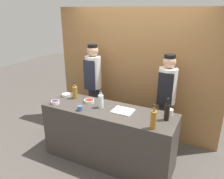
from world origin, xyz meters
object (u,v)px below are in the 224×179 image
object	(u,v)px
cup_cream	(170,112)
bottle_soy	(167,112)
chef_left	(94,85)
chef_right	(166,99)
cutting_board	(123,111)
sauce_bowl_purple	(55,102)
sauce_bowl_orange	(66,95)
sauce_bowl_red	(89,101)
cup_blue	(80,108)
bottle_clear	(101,101)
bottle_vinegar	(75,92)
bottle_amber	(153,119)

from	to	relation	value
cup_cream	bottle_soy	bearing A→B (deg)	-94.36
chef_left	chef_right	world-z (taller)	chef_left
cutting_board	chef_left	size ratio (longest dim) A/B	0.17
sauce_bowl_purple	sauce_bowl_orange	distance (m)	0.34
sauce_bowl_orange	cup_cream	size ratio (longest dim) A/B	1.52
sauce_bowl_red	cup_blue	size ratio (longest dim) A/B	2.15
sauce_bowl_purple	cutting_board	world-z (taller)	sauce_bowl_purple
bottle_soy	sauce_bowl_red	bearing A→B (deg)	178.33
sauce_bowl_red	sauce_bowl_purple	bearing A→B (deg)	-147.74
bottle_clear	bottle_vinegar	world-z (taller)	same
sauce_bowl_red	sauce_bowl_purple	distance (m)	0.55
bottle_soy	chef_left	size ratio (longest dim) A/B	0.18
cutting_board	bottle_clear	size ratio (longest dim) A/B	1.06
cutting_board	chef_right	size ratio (longest dim) A/B	0.18
bottle_clear	cup_blue	distance (m)	0.34
bottle_vinegar	chef_left	size ratio (longest dim) A/B	0.16
sauce_bowl_red	bottle_vinegar	xyz separation A→B (m)	(-0.31, 0.04, 0.09)
sauce_bowl_purple	bottle_soy	bearing A→B (deg)	8.35
bottle_clear	sauce_bowl_orange	bearing A→B (deg)	170.13
cutting_board	cup_cream	distance (m)	0.68
cup_blue	sauce_bowl_purple	bearing A→B (deg)	176.83
sauce_bowl_purple	chef_left	size ratio (longest dim) A/B	0.08
sauce_bowl_orange	sauce_bowl_purple	bearing A→B (deg)	-83.30
bottle_soy	cup_cream	world-z (taller)	bottle_soy
bottle_amber	bottle_vinegar	xyz separation A→B (m)	(-1.49, 0.38, -0.02)
bottle_amber	sauce_bowl_orange	bearing A→B (deg)	167.04
cup_blue	chef_left	world-z (taller)	chef_left
sauce_bowl_purple	sauce_bowl_red	bearing A→B (deg)	32.26
sauce_bowl_purple	sauce_bowl_orange	xyz separation A→B (m)	(-0.04, 0.34, -0.00)
sauce_bowl_purple	cup_cream	bearing A→B (deg)	13.38
bottle_vinegar	sauce_bowl_red	bearing A→B (deg)	-8.10
sauce_bowl_red	cup_blue	xyz separation A→B (m)	(0.04, -0.32, 0.01)
bottle_vinegar	chef_left	distance (m)	0.60
bottle_amber	bottle_soy	bearing A→B (deg)	71.83
bottle_amber	cup_blue	xyz separation A→B (m)	(-1.14, 0.02, -0.09)
sauce_bowl_red	bottle_vinegar	bearing A→B (deg)	171.90
sauce_bowl_purple	bottle_soy	world-z (taller)	bottle_soy
sauce_bowl_purple	cup_cream	distance (m)	1.80
bottle_vinegar	chef_right	size ratio (longest dim) A/B	0.17
sauce_bowl_red	bottle_vinegar	distance (m)	0.33
bottle_amber	cup_cream	size ratio (longest dim) A/B	3.40
bottle_amber	cup_cream	bearing A→B (deg)	76.47
bottle_vinegar	chef_right	xyz separation A→B (m)	(1.42, 0.60, -0.09)
cup_cream	cup_blue	world-z (taller)	cup_cream
bottle_vinegar	bottle_soy	distance (m)	1.59
sauce_bowl_orange	cup_cream	bearing A→B (deg)	2.51
cutting_board	bottle_amber	size ratio (longest dim) A/B	0.91
sauce_bowl_red	cup_cream	distance (m)	1.29
bottle_clear	cup_blue	bearing A→B (deg)	-134.92
cup_cream	chef_right	bearing A→B (deg)	109.26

